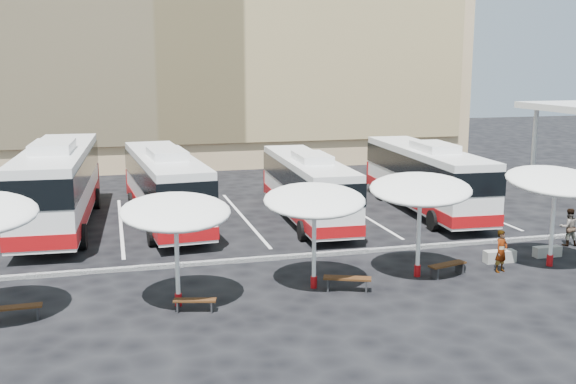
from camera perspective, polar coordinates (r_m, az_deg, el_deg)
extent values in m
plane|color=black|center=(26.39, -0.44, -6.00)|extent=(120.00, 120.00, 0.00)
cube|color=tan|center=(57.00, -8.77, 15.67)|extent=(42.00, 18.00, 25.00)
cylinder|color=white|center=(46.05, 20.13, 3.69)|extent=(0.30, 0.30, 4.80)
cube|color=black|center=(26.84, -0.71, -5.55)|extent=(34.00, 0.25, 0.15)
cube|color=white|center=(33.36, -13.97, -2.71)|extent=(0.15, 12.00, 0.01)
cube|color=white|center=(33.94, -3.79, -2.17)|extent=(0.15, 12.00, 0.01)
cube|color=white|center=(35.54, 5.75, -1.60)|extent=(0.15, 12.00, 0.01)
cube|color=white|center=(38.02, 14.25, -1.05)|extent=(0.15, 12.00, 0.01)
cube|color=white|center=(33.42, -18.87, 0.75)|extent=(3.40, 13.14, 3.25)
cube|color=black|center=(33.32, -18.94, 1.85)|extent=(3.47, 13.21, 1.19)
cube|color=#9F0B0F|center=(33.64, -18.74, -1.25)|extent=(3.47, 13.21, 0.60)
cube|color=#9F0B0F|center=(39.93, -17.69, 1.22)|extent=(2.78, 0.36, 1.52)
cube|color=white|center=(32.10, -19.30, 3.65)|extent=(1.91, 3.34, 0.43)
cylinder|color=black|center=(37.59, -20.09, -0.69)|extent=(0.44, 1.10, 1.08)
cylinder|color=black|center=(37.28, -15.96, -0.53)|extent=(0.44, 1.10, 1.08)
cylinder|color=black|center=(29.76, -22.27, -3.79)|extent=(0.44, 1.10, 1.08)
cylinder|color=black|center=(29.37, -17.06, -3.64)|extent=(0.44, 1.10, 1.08)
cube|color=white|center=(32.80, -10.38, 0.59)|extent=(3.32, 11.81, 2.91)
cube|color=black|center=(32.70, -10.41, 1.59)|extent=(3.38, 11.87, 1.07)
cube|color=#9F0B0F|center=(33.00, -10.32, -1.24)|extent=(3.38, 11.87, 0.53)
cube|color=#9F0B0F|center=(38.61, -11.70, 0.99)|extent=(2.49, 0.39, 1.36)
cube|color=white|center=(31.59, -10.21, 3.23)|extent=(1.77, 3.03, 0.39)
cylinder|color=black|center=(36.23, -13.04, -0.81)|extent=(0.41, 0.99, 0.97)
cylinder|color=black|center=(36.55, -9.26, -0.57)|extent=(0.41, 0.99, 0.97)
cylinder|color=black|center=(29.17, -11.44, -3.58)|extent=(0.41, 0.99, 0.97)
cylinder|color=black|center=(29.57, -6.77, -3.24)|extent=(0.41, 0.99, 0.97)
cube|color=white|center=(32.85, 1.64, 0.52)|extent=(2.64, 10.85, 2.69)
cube|color=black|center=(32.76, 1.65, 1.45)|extent=(2.70, 10.91, 0.99)
cube|color=#9F0B0F|center=(33.04, 1.63, -1.16)|extent=(2.70, 10.91, 0.49)
cube|color=#9F0B0F|center=(38.13, -0.36, 0.96)|extent=(2.30, 0.26, 1.26)
cube|color=white|center=(31.75, 2.06, 2.95)|extent=(1.54, 2.75, 0.36)
cylinder|color=black|center=(35.86, -1.35, -0.70)|extent=(0.35, 0.91, 0.90)
cylinder|color=black|center=(36.36, 2.12, -0.55)|extent=(0.35, 0.91, 0.90)
cylinder|color=black|center=(29.45, 1.24, -3.29)|extent=(0.35, 0.91, 0.90)
cylinder|color=black|center=(30.06, 5.40, -3.05)|extent=(0.35, 0.91, 0.90)
cube|color=white|center=(35.56, 11.58, 1.33)|extent=(3.03, 11.72, 2.90)
cube|color=black|center=(35.47, 11.61, 2.25)|extent=(3.09, 11.78, 1.06)
cube|color=#9F0B0F|center=(35.75, 11.51, -0.35)|extent=(3.09, 11.78, 0.53)
cube|color=#9F0B0F|center=(40.99, 8.35, 1.67)|extent=(2.48, 0.32, 1.35)
cube|color=white|center=(34.45, 12.32, 3.76)|extent=(1.70, 2.98, 0.39)
cylinder|color=black|center=(38.47, 7.86, 0.05)|extent=(0.39, 0.98, 0.97)
cylinder|color=black|center=(39.33, 11.18, 0.18)|extent=(0.39, 0.98, 0.97)
cylinder|color=black|center=(31.88, 12.21, -2.38)|extent=(0.39, 0.98, 0.97)
cylinder|color=black|center=(32.92, 16.07, -2.14)|extent=(0.39, 0.98, 0.97)
cylinder|color=white|center=(21.73, -9.37, -5.70)|extent=(0.15, 0.15, 3.06)
cylinder|color=#9F0B0F|center=(22.14, -9.26, -8.99)|extent=(0.23, 0.23, 0.41)
ellipsoid|color=white|center=(21.33, -9.50, -1.62)|extent=(3.58, 3.63, 1.05)
cylinder|color=white|center=(23.14, 2.22, -4.51)|extent=(0.17, 0.17, 3.06)
cylinder|color=#9F0B0F|center=(23.53, 2.20, -7.63)|extent=(0.27, 0.27, 0.41)
ellipsoid|color=white|center=(22.77, 2.25, -0.68)|extent=(4.15, 4.19, 1.05)
cylinder|color=white|center=(24.78, 11.01, -3.49)|extent=(0.20, 0.20, 3.20)
cylinder|color=#9F0B0F|center=(25.16, 10.89, -6.56)|extent=(0.31, 0.31, 0.43)
ellipsoid|color=white|center=(24.43, 11.15, 0.27)|extent=(4.80, 4.83, 1.10)
cylinder|color=white|center=(27.48, 21.48, -2.58)|extent=(0.16, 0.16, 3.26)
cylinder|color=#9F0B0F|center=(27.83, 21.28, -5.41)|extent=(0.26, 0.26, 0.43)
ellipsoid|color=white|center=(27.16, 21.73, 0.87)|extent=(4.00, 4.04, 1.12)
cube|color=black|center=(22.19, -21.98, -9.03)|extent=(1.47, 0.43, 0.06)
cube|color=black|center=(22.21, -20.42, -9.51)|extent=(0.07, 0.37, 0.39)
cube|color=black|center=(21.50, -7.89, -9.06)|extent=(1.37, 0.68, 0.05)
cube|color=black|center=(21.64, -9.29, -9.53)|extent=(0.14, 0.34, 0.35)
cube|color=black|center=(21.50, -6.45, -9.60)|extent=(0.14, 0.34, 0.35)
cube|color=black|center=(23.18, 5.04, -7.28)|extent=(1.67, 1.01, 0.06)
cube|color=black|center=(23.28, 3.42, -7.81)|extent=(0.21, 0.41, 0.43)
cube|color=black|center=(23.24, 6.65, -7.90)|extent=(0.21, 0.41, 0.43)
cube|color=black|center=(25.36, 13.34, -5.98)|extent=(1.59, 0.81, 0.06)
cube|color=black|center=(25.02, 12.29, -6.73)|extent=(0.16, 0.39, 0.41)
cube|color=black|center=(25.84, 14.31, -6.26)|extent=(0.16, 0.39, 0.41)
cube|color=gray|center=(27.66, 17.48, -5.22)|extent=(1.26, 0.45, 0.47)
cube|color=gray|center=(29.06, 21.09, -4.73)|extent=(1.13, 0.38, 0.42)
imported|color=black|center=(26.30, 17.60, -4.79)|extent=(0.68, 0.57, 1.59)
imported|color=black|center=(30.98, 22.68, -2.76)|extent=(0.88, 0.74, 1.62)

